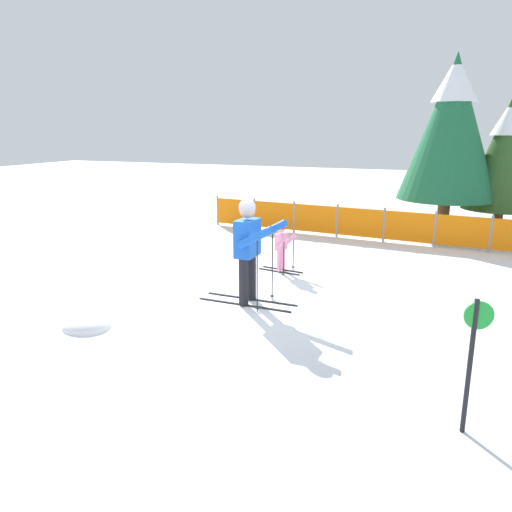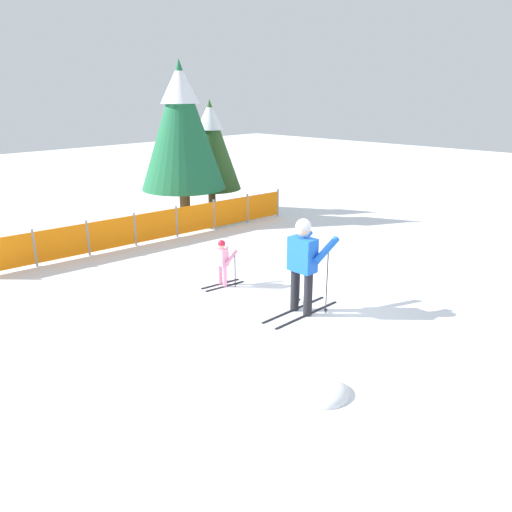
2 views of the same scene
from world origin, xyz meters
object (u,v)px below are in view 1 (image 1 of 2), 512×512
at_px(safety_fence, 360,223).
at_px(conifer_near, 452,125).
at_px(skier_child, 282,244).
at_px(trail_marker, 472,352).
at_px(conifer_far, 506,153).
at_px(skier_adult, 249,242).

xyz_separation_m(safety_fence, conifer_near, (2.07, 1.36, 2.57)).
height_order(skier_child, conifer_near, conifer_near).
relative_size(skier_child, trail_marker, 0.73).
distance_m(conifer_far, conifer_near, 1.62).
bearing_deg(skier_adult, trail_marker, -36.43).
bearing_deg(safety_fence, skier_child, -104.30).
relative_size(skier_child, safety_fence, 0.11).
distance_m(safety_fence, conifer_far, 4.30).
bearing_deg(trail_marker, safety_fence, 106.86).
distance_m(conifer_near, trail_marker, 10.19).
xyz_separation_m(safety_fence, conifer_far, (3.50, 1.68, 1.85)).
height_order(safety_fence, conifer_far, conifer_far).
distance_m(skier_child, trail_marker, 5.99).
height_order(skier_adult, conifer_far, conifer_far).
bearing_deg(trail_marker, skier_child, 126.58).
bearing_deg(conifer_near, trail_marker, -86.97).
xyz_separation_m(conifer_near, trail_marker, (0.53, -9.94, -2.16)).
relative_size(skier_adult, safety_fence, 0.20).
bearing_deg(conifer_far, skier_child, -129.25).
bearing_deg(safety_fence, skier_adult, -98.22).
distance_m(skier_child, safety_fence, 3.90).
distance_m(conifer_far, trail_marker, 10.40).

